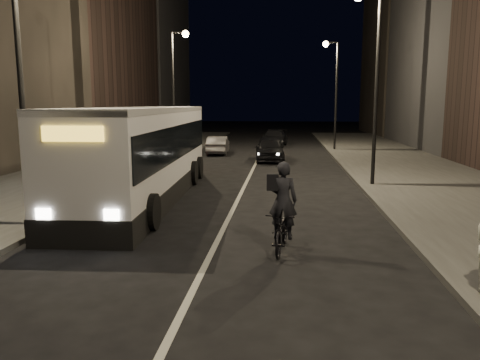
% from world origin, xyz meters
% --- Properties ---
extents(ground, '(180.00, 180.00, 0.00)m').
position_xyz_m(ground, '(0.00, 0.00, 0.00)').
color(ground, black).
rests_on(ground, ground).
extents(sidewalk_right, '(7.00, 70.00, 0.16)m').
position_xyz_m(sidewalk_right, '(8.50, 14.00, 0.08)').
color(sidewalk_right, '#343432').
rests_on(sidewalk_right, ground).
extents(sidewalk_left, '(7.00, 70.00, 0.16)m').
position_xyz_m(sidewalk_left, '(-8.50, 14.00, 0.08)').
color(sidewalk_left, '#343432').
rests_on(sidewalk_left, ground).
extents(building_row_left, '(8.00, 61.00, 22.00)m').
position_xyz_m(building_row_left, '(-16.00, 28.50, 11.00)').
color(building_row_left, black).
rests_on(building_row_left, ground).
extents(streetlight_right_mid, '(1.20, 0.44, 8.12)m').
position_xyz_m(streetlight_right_mid, '(5.33, 12.00, 5.36)').
color(streetlight_right_mid, black).
rests_on(streetlight_right_mid, sidewalk_right).
extents(streetlight_right_far, '(1.20, 0.44, 8.12)m').
position_xyz_m(streetlight_right_far, '(5.33, 28.00, 5.36)').
color(streetlight_right_far, black).
rests_on(streetlight_right_far, sidewalk_right).
extents(streetlight_left_near, '(1.20, 0.44, 8.12)m').
position_xyz_m(streetlight_left_near, '(-5.33, 4.00, 5.36)').
color(streetlight_left_near, black).
rests_on(streetlight_left_near, sidewalk_left).
extents(streetlight_left_far, '(1.20, 0.44, 8.12)m').
position_xyz_m(streetlight_left_far, '(-5.33, 22.00, 5.36)').
color(streetlight_left_far, black).
rests_on(streetlight_left_far, sidewalk_left).
extents(city_bus, '(3.46, 13.08, 3.49)m').
position_xyz_m(city_bus, '(-3.60, 8.70, 1.90)').
color(city_bus, white).
rests_on(city_bus, ground).
extents(cyclist_on_bicycle, '(0.90, 2.04, 2.28)m').
position_xyz_m(cyclist_on_bicycle, '(1.73, 2.56, 0.76)').
color(cyclist_on_bicycle, black).
rests_on(cyclist_on_bicycle, ground).
extents(car_near, '(2.05, 4.52, 1.50)m').
position_xyz_m(car_near, '(0.80, 21.30, 0.75)').
color(car_near, black).
rests_on(car_near, ground).
extents(car_mid, '(1.59, 4.04, 1.31)m').
position_xyz_m(car_mid, '(-3.08, 25.08, 0.66)').
color(car_mid, '#403F42').
rests_on(car_mid, ground).
extents(car_far, '(2.48, 5.08, 1.42)m').
position_xyz_m(car_far, '(0.84, 31.52, 0.71)').
color(car_far, black).
rests_on(car_far, ground).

